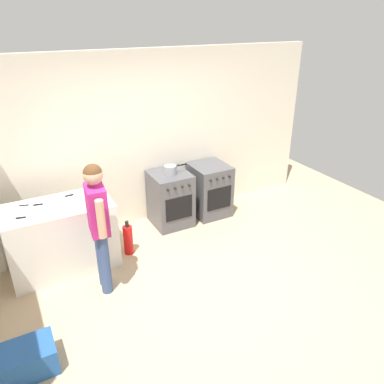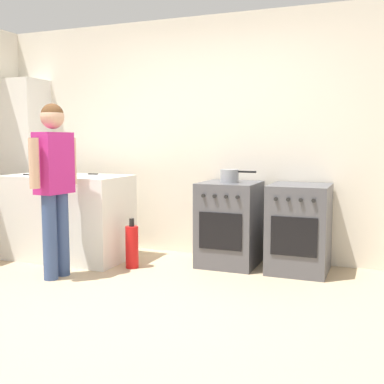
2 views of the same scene
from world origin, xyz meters
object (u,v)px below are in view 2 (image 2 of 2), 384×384
Objects in this scene: knife_carving at (53,173)px; larder_cabinet at (26,163)px; oven_right at (299,228)px; person at (54,176)px; pot at (230,176)px; knife_paring at (49,173)px; knife_bread at (84,174)px; knife_utility at (31,175)px; oven_left at (229,224)px; fire_extinguisher at (132,246)px.

knife_carving is 0.16× the size of larder_cabinet.
oven_right is 0.53× the size of person.
knife_paring is (-2.09, -0.17, -0.01)m from pot.
knife_bread is 0.18× the size of larder_cabinet.
knife_paring is 0.13× the size of person.
pot is 1.45× the size of knife_utility.
oven_left is at bearing 14.24° from knife_utility.
knife_carving is at bearing -26.35° from knife_paring.
person is (-2.06, -1.04, 0.53)m from oven_right.
oven_right is 2.75m from knife_carving.
knife_carving is 0.66× the size of fire_extinguisher.
knife_bread is at bearing 7.85° from knife_carving.
knife_paring is 0.63× the size of knife_carving.
oven_right is at bearing 1.88° from pot.
pot is at bearing -178.12° from oven_right.
larder_cabinet is at bearing 152.71° from knife_carving.
fire_extinguisher is (1.21, -0.28, -0.69)m from knife_paring.
oven_right is 2.37m from person.
pot is 1.75× the size of knife_paring.
pot is at bearing 13.60° from knife_utility.
person is at bearing -142.67° from oven_left.
pot is at bearing 5.78° from knife_bread.
knife_paring and knife_utility have the same top height.
larder_cabinet is (-1.29, 1.14, 0.05)m from person.
oven_right is 2.83m from knife_paring.
oven_left is 2.71m from larder_cabinet.
oven_left is 3.39× the size of knife_utility.
larder_cabinet is at bearing 152.57° from knife_paring.
knife_carving is at bearing -27.29° from larder_cabinet.
larder_cabinet is (-1.78, 0.58, 0.78)m from fire_extinguisher.
oven_left reaches higher than fire_extinguisher.
knife_carving is (-0.38, -0.05, 0.00)m from knife_bread.
knife_utility is (-2.06, -0.52, 0.48)m from oven_left.
person reaches higher than knife_utility.
knife_bread reaches higher than fire_extinguisher.
knife_bread is at bearing -15.50° from larder_cabinet.
oven_right is at bearing 10.71° from knife_utility.
person is at bearing -36.28° from knife_utility.
oven_right is 3.39× the size of knife_utility.
knife_bread is (-2.31, -0.19, 0.48)m from oven_right.
larder_cabinet reaches higher than pot.
oven_left is at bearing 6.84° from knife_carving.
fire_extinguisher is (-0.87, -0.48, -0.21)m from oven_left.
pot is (-0.70, -0.02, 0.49)m from oven_right.
oven_left is 0.42× the size of larder_cabinet.
pot is 0.73× the size of fire_extinguisher.
pot reaches higher than knife_bread.
knife_bread is at bearing -173.40° from oven_left.
knife_paring reaches higher than oven_left.
oven_left is 2.33× the size of pot.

